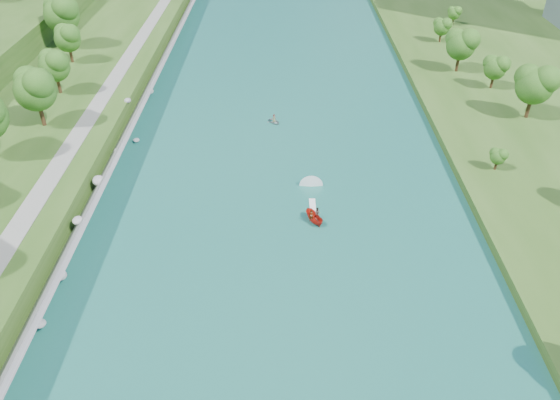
{
  "coord_description": "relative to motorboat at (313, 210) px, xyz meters",
  "views": [
    {
      "loc": [
        0.63,
        -44.82,
        45.61
      ],
      "look_at": [
        0.36,
        16.76,
        2.5
      ],
      "focal_mm": 35.0,
      "sensor_mm": 36.0,
      "label": 1
    }
  ],
  "objects": [
    {
      "name": "ground",
      "position": [
        -5.05,
        -17.0,
        -0.69
      ],
      "size": [
        260.0,
        260.0,
        0.0
      ],
      "primitive_type": "plane",
      "color": "#2D5119",
      "rests_on": "ground"
    },
    {
      "name": "trees_east",
      "position": [
        35.41,
        15.58,
        5.58
      ],
      "size": [
        17.22,
        140.78,
        11.52
      ],
      "color": "#155217",
      "rests_on": "berm_east"
    },
    {
      "name": "riprap_bank",
      "position": [
        -30.91,
        2.29,
        1.12
      ],
      "size": [
        4.39,
        236.0,
        4.22
      ],
      "color": "slate",
      "rests_on": "ground"
    },
    {
      "name": "riverside_path",
      "position": [
        -37.55,
        3.0,
        2.86
      ],
      "size": [
        3.0,
        200.0,
        0.1
      ],
      "primitive_type": "cube",
      "color": "gray",
      "rests_on": "berm_west"
    },
    {
      "name": "raft",
      "position": [
        -5.87,
        27.81,
        -0.23
      ],
      "size": [
        3.15,
        3.31,
        1.65
      ],
      "rotation": [
        0.0,
        0.0,
        0.64
      ],
      "color": "gray",
      "rests_on": "river_water"
    },
    {
      "name": "river_water",
      "position": [
        -5.05,
        3.0,
        -0.64
      ],
      "size": [
        55.0,
        240.0,
        0.1
      ],
      "primitive_type": "cube",
      "color": "#185E5C",
      "rests_on": "ground"
    },
    {
      "name": "motorboat",
      "position": [
        0.0,
        0.0,
        0.0
      ],
      "size": [
        3.6,
        18.73,
        2.13
      ],
      "rotation": [
        0.0,
        0.0,
        3.63
      ],
      "color": "red",
      "rests_on": "river_water"
    }
  ]
}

